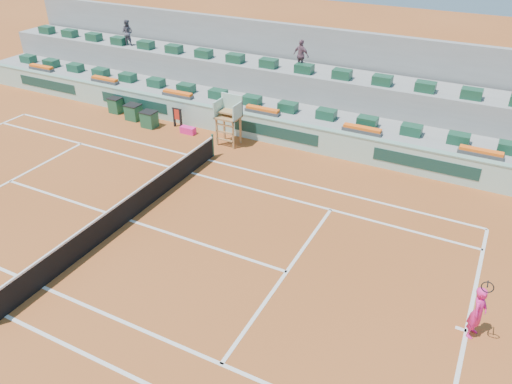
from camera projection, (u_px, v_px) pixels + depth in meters
ground at (130, 220)px, 18.52m from camera, size 90.00×90.00×0.00m
seating_tier_lower at (260, 110)px, 26.36m from camera, size 36.00×4.00×1.20m
seating_tier_upper at (273, 88)px, 27.22m from camera, size 36.00×2.40×2.60m
stadium_back_wall at (286, 64)px, 27.97m from camera, size 36.00×0.40×4.40m
player_bag at (188, 130)px, 25.12m from camera, size 0.78×0.35×0.35m
spectator_left at (127, 32)px, 29.53m from camera, size 0.80×0.67×1.47m
spectator_mid at (301, 55)px, 25.17m from camera, size 0.99×0.61×1.58m
court_lines at (130, 220)px, 18.52m from camera, size 23.89×11.09×0.01m
tennis_net at (128, 209)px, 18.25m from camera, size 0.10×11.97×1.10m
advertising_hoarding at (240, 124)px, 24.66m from camera, size 36.00×0.34×1.26m
umpire_chair at (229, 113)px, 23.43m from camera, size 1.10×0.90×2.40m
seat_row_lower at (252, 100)px, 25.25m from camera, size 32.90×0.60×0.44m
seat_row_upper at (269, 63)px, 25.97m from camera, size 32.90×0.60×0.44m
flower_planters at (218, 102)px, 25.28m from camera, size 26.80×0.36×0.28m
drink_cooler_a at (149, 119)px, 25.70m from camera, size 0.77×0.67×0.84m
drink_cooler_b at (133, 112)px, 26.53m from camera, size 0.79×0.68×0.84m
drink_cooler_c at (116, 105)px, 27.39m from camera, size 0.70×0.60×0.84m
towel_rack at (177, 116)px, 25.58m from camera, size 0.56×0.09×1.03m
tennis_player at (478, 312)px, 13.33m from camera, size 0.53×0.90×2.28m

